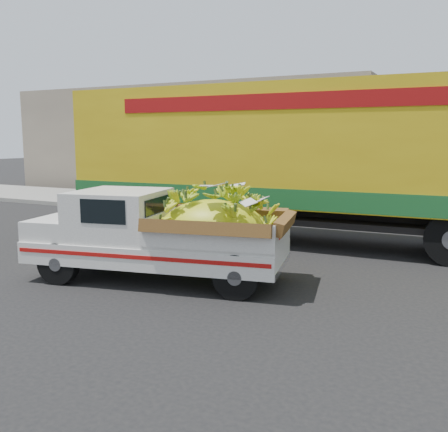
% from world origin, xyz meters
% --- Properties ---
extents(ground, '(100.00, 100.00, 0.00)m').
position_xyz_m(ground, '(0.00, 0.00, 0.00)').
color(ground, black).
rests_on(ground, ground).
extents(curb, '(60.00, 0.25, 0.15)m').
position_xyz_m(curb, '(0.00, 7.00, 0.07)').
color(curb, gray).
rests_on(curb, ground).
extents(sidewalk, '(60.00, 4.00, 0.14)m').
position_xyz_m(sidewalk, '(0.00, 9.10, 0.07)').
color(sidewalk, gray).
rests_on(sidewalk, ground).
extents(building_left, '(18.00, 6.00, 5.00)m').
position_xyz_m(building_left, '(-8.00, 15.00, 2.50)').
color(building_left, gray).
rests_on(building_left, ground).
extents(pickup_truck, '(4.83, 2.54, 1.61)m').
position_xyz_m(pickup_truck, '(-0.07, 0.22, 0.87)').
color(pickup_truck, black).
rests_on(pickup_truck, ground).
extents(semi_trailer, '(12.02, 2.87, 3.80)m').
position_xyz_m(semi_trailer, '(0.82, 4.55, 2.12)').
color(semi_trailer, black).
rests_on(semi_trailer, ground).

